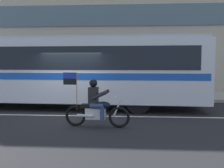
{
  "coord_description": "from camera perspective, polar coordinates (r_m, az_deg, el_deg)",
  "views": [
    {
      "loc": [
        2.43,
        -10.5,
        2.1
      ],
      "look_at": [
        1.75,
        -0.83,
        1.29
      ],
      "focal_mm": 41.3,
      "sensor_mm": 36.0,
      "label": 1
    }
  ],
  "objects": [
    {
      "name": "transit_bus",
      "position": [
        12.15,
        -11.7,
        3.67
      ],
      "size": [
        13.3,
        3.1,
        3.22
      ],
      "color": "silver",
      "rests_on": "ground_plane"
    },
    {
      "name": "lane_center_stripe",
      "position": [
        10.41,
        -9.61,
        -6.9
      ],
      "size": [
        26.6,
        0.14,
        0.01
      ],
      "primitive_type": "cube",
      "color": "silver",
      "rests_on": "ground_plane"
    },
    {
      "name": "motorcycle_with_rider",
      "position": [
        8.41,
        -3.5,
        -5.04
      ],
      "size": [
        2.19,
        0.64,
        1.78
      ],
      "color": "black",
      "rests_on": "ground_plane"
    },
    {
      "name": "ground_plane",
      "position": [
        10.98,
        -8.87,
        -6.3
      ],
      "size": [
        60.0,
        60.0,
        0.0
      ],
      "primitive_type": "plane",
      "color": "black"
    },
    {
      "name": "sidewalk_curb",
      "position": [
        15.92,
        -4.77,
        -2.53
      ],
      "size": [
        28.0,
        3.8,
        0.15
      ],
      "primitive_type": "cube",
      "color": "#A39E93",
      "rests_on": "ground_plane"
    }
  ]
}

